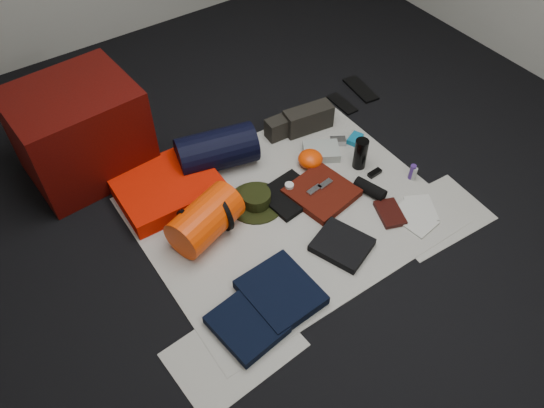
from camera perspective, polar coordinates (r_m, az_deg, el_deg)
floor at (r=3.00m, az=1.76°, el=-0.79°), size 4.50×4.50×0.02m
newspaper_mat at (r=2.99m, az=1.76°, el=-0.63°), size 1.60×1.30×0.01m
newspaper_sheet_front_left at (r=2.53m, az=-4.07°, el=-15.37°), size 0.61×0.44×0.00m
newspaper_sheet_front_right at (r=3.10m, az=17.08°, el=-1.22°), size 0.60×0.43×0.00m
red_cabinet at (r=3.24m, az=-19.94°, el=7.30°), size 0.70×0.60×0.56m
sleeping_pad at (r=3.10m, az=-11.18°, el=1.79°), size 0.57×0.47×0.10m
stuff_sack at (r=2.81m, az=-7.18°, el=-1.67°), size 0.44×0.34×0.23m
sack_strap_left at (r=2.80m, az=-8.94°, el=-2.64°), size 0.02×0.22×0.22m
sack_strap_right at (r=2.85m, az=-5.43°, el=-0.89°), size 0.03×0.22×0.22m
navy_duffel at (r=3.17m, az=-5.95°, el=5.79°), size 0.51×0.35×0.24m
boonie_brim at (r=3.02m, az=-1.72°, el=0.16°), size 0.42×0.42×0.01m
boonie_crown at (r=2.99m, az=-1.74°, el=0.70°), size 0.17×0.17×0.08m
hiking_boot_left at (r=3.41m, az=1.46°, el=8.49°), size 0.27×0.11×0.13m
hiking_boot_right at (r=3.45m, az=3.92°, el=9.13°), size 0.33×0.16×0.16m
flip_flop_left at (r=3.72m, az=7.56°, el=10.65°), size 0.09×0.24×0.01m
flip_flop_right at (r=3.87m, az=9.51°, el=12.09°), size 0.15×0.31×0.02m
trousers_navy_a at (r=2.55m, az=-2.72°, el=-12.83°), size 0.32×0.35×0.05m
trousers_navy_b at (r=2.63m, az=0.94°, el=-9.47°), size 0.34×0.38×0.06m
trousers_charcoal at (r=2.83m, az=7.53°, el=-4.38°), size 0.33×0.35×0.04m
black_tshirt at (r=3.05m, az=1.88°, el=0.99°), size 0.32×0.31×0.03m
red_shirt at (r=3.06m, az=5.35°, el=1.24°), size 0.39×0.39×0.04m
orange_stuff_sack at (r=3.21m, az=4.15°, el=4.86°), size 0.18×0.18×0.10m
first_aid_pouch at (r=3.30m, az=5.32°, el=5.66°), size 0.27×0.25×0.05m
water_bottle at (r=3.21m, az=9.50°, el=5.36°), size 0.09×0.09×0.20m
speaker at (r=3.10m, az=10.50°, el=1.60°), size 0.12×0.20×0.07m
compact_camera at (r=3.39m, az=7.10°, el=6.73°), size 0.11×0.10×0.04m
cyan_case at (r=3.43m, az=8.93°, el=6.93°), size 0.13×0.11×0.03m
toiletry_purple at (r=3.23m, az=14.84°, el=3.37°), size 0.04×0.04×0.10m
toiletry_clear at (r=3.23m, az=15.05°, el=3.14°), size 0.04×0.04×0.09m
paperback_book at (r=3.03m, az=12.57°, el=-0.97°), size 0.18×0.23×0.03m
map_booklet at (r=3.04m, az=14.92°, el=-1.53°), size 0.19×0.26×0.01m
map_printout at (r=3.11m, az=15.73°, el=-0.43°), size 0.23×0.25×0.01m
sunglasses at (r=3.23m, az=10.98°, el=3.29°), size 0.09×0.04×0.02m
key_cluster at (r=2.50m, az=-2.91°, el=-15.81°), size 0.10×0.10×0.01m
tape_roll at (r=3.05m, az=1.87°, el=1.90°), size 0.05×0.05×0.04m
energy_bar_a at (r=3.03m, az=4.56°, el=1.53°), size 0.10×0.05×0.01m
energy_bar_b at (r=3.07m, az=5.74°, el=2.15°), size 0.10×0.05×0.01m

